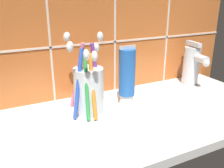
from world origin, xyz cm
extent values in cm
cube|color=white|center=(0.00, 0.00, 1.00)|extent=(71.13, 33.78, 2.00)
cube|color=#C6662D|center=(0.00, 17.14, 21.34)|extent=(81.13, 1.50, 42.68)
cube|color=beige|center=(0.00, 16.29, 16.22)|extent=(81.13, 0.24, 0.50)
cube|color=beige|center=(-16.01, 16.29, 21.34)|extent=(0.50, 0.24, 42.68)
cube|color=beige|center=(1.78, 16.29, 21.34)|extent=(0.50, 0.24, 42.68)
cube|color=beige|center=(19.56, 16.29, 21.34)|extent=(0.50, 0.24, 42.68)
cylinder|color=silver|center=(-10.20, 6.19, 7.39)|extent=(7.01, 7.01, 10.78)
cylinder|color=purple|center=(-7.85, 6.84, 10.40)|extent=(3.56, 2.27, 16.15)
ellipsoid|color=white|center=(-6.50, 7.45, 19.49)|extent=(2.38, 2.02, 2.44)
cylinder|color=yellow|center=(-8.25, 7.48, 9.12)|extent=(2.64, 1.71, 13.55)
ellipsoid|color=white|center=(-7.39, 7.80, 16.93)|extent=(2.27, 1.89, 2.38)
cylinder|color=pink|center=(-11.98, 8.86, 10.41)|extent=(3.70, 4.50, 16.24)
ellipsoid|color=white|center=(-13.37, 10.71, 19.48)|extent=(2.35, 2.52, 2.55)
cylinder|color=blue|center=(-13.16, 4.68, 10.00)|extent=(4.34, 3.40, 15.41)
ellipsoid|color=white|center=(-14.93, 3.45, 18.66)|extent=(2.52, 2.31, 2.54)
cylinder|color=green|center=(-11.76, 3.23, 9.29)|extent=(2.07, 4.55, 14.00)
ellipsoid|color=white|center=(-12.32, 1.23, 17.24)|extent=(1.84, 2.46, 2.56)
cylinder|color=orange|center=(-10.31, 3.24, 9.12)|extent=(1.83, 5.40, 13.72)
ellipsoid|color=white|center=(-10.77, 0.70, 16.88)|extent=(1.69, 2.49, 2.62)
cylinder|color=white|center=(0.43, 6.19, 3.28)|extent=(3.48, 3.48, 2.57)
cylinder|color=blue|center=(0.43, 6.19, 10.42)|extent=(4.10, 4.10, 11.70)
cube|color=silver|center=(0.43, 6.19, 16.67)|extent=(4.30, 0.36, 0.80)
cylinder|color=silver|center=(25.35, 10.73, 7.77)|extent=(4.94, 4.94, 11.54)
cylinder|color=silver|center=(24.94, 7.48, 11.00)|extent=(3.03, 6.79, 2.23)
sphere|color=silver|center=(24.53, 4.22, 10.26)|extent=(2.08, 2.08, 2.08)
cube|color=silver|center=(25.35, 10.73, 14.54)|extent=(2.14, 6.13, 1.20)
camera|label=1|loc=(-29.38, -44.73, 28.86)|focal=40.00mm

